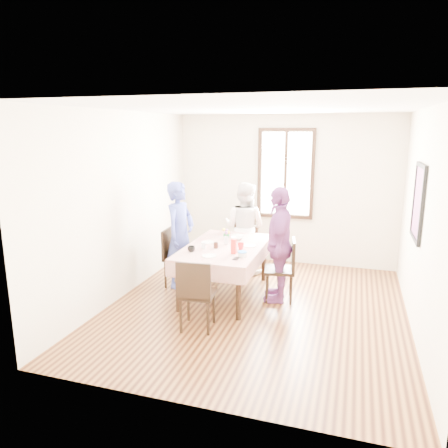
{
  "coord_description": "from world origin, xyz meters",
  "views": [
    {
      "loc": [
        1.22,
        -5.36,
        2.44
      ],
      "look_at": [
        -0.56,
        0.3,
        1.1
      ],
      "focal_mm": 33.82,
      "sensor_mm": 36.0,
      "label": 1
    }
  ],
  "objects_px": {
    "dining_table": "(225,271)",
    "chair_left": "(179,258)",
    "person_left": "(180,235)",
    "person_far": "(244,228)",
    "chair_far": "(245,246)",
    "chair_right": "(280,270)",
    "person_right": "(279,244)",
    "chair_near": "(197,294)"
  },
  "relations": [
    {
      "from": "dining_table",
      "to": "person_right",
      "type": "height_order",
      "value": "person_right"
    },
    {
      "from": "chair_far",
      "to": "person_right",
      "type": "relative_size",
      "value": 0.55
    },
    {
      "from": "dining_table",
      "to": "person_left",
      "type": "bearing_deg",
      "value": 168.79
    },
    {
      "from": "dining_table",
      "to": "chair_right",
      "type": "xyz_separation_m",
      "value": [
        0.81,
        0.05,
        0.08
      ]
    },
    {
      "from": "person_far",
      "to": "person_right",
      "type": "height_order",
      "value": "person_right"
    },
    {
      "from": "dining_table",
      "to": "person_far",
      "type": "bearing_deg",
      "value": 90.0
    },
    {
      "from": "chair_right",
      "to": "person_far",
      "type": "height_order",
      "value": "person_far"
    },
    {
      "from": "person_far",
      "to": "person_right",
      "type": "relative_size",
      "value": 0.94
    },
    {
      "from": "chair_left",
      "to": "person_left",
      "type": "xyz_separation_m",
      "value": [
        0.02,
        0.0,
        0.37
      ]
    },
    {
      "from": "chair_left",
      "to": "chair_right",
      "type": "height_order",
      "value": "same"
    },
    {
      "from": "chair_far",
      "to": "person_right",
      "type": "distance_m",
      "value": 1.4
    },
    {
      "from": "person_left",
      "to": "person_far",
      "type": "bearing_deg",
      "value": -29.61
    },
    {
      "from": "chair_right",
      "to": "person_far",
      "type": "xyz_separation_m",
      "value": [
        -0.81,
        1.07,
        0.33
      ]
    },
    {
      "from": "person_far",
      "to": "chair_right",
      "type": "bearing_deg",
      "value": 138.69
    },
    {
      "from": "chair_near",
      "to": "person_right",
      "type": "xyz_separation_m",
      "value": [
        0.79,
        1.2,
        0.38
      ]
    },
    {
      "from": "chair_right",
      "to": "person_far",
      "type": "bearing_deg",
      "value": 27.3
    },
    {
      "from": "chair_left",
      "to": "person_far",
      "type": "xyz_separation_m",
      "value": [
        0.81,
        0.97,
        0.33
      ]
    },
    {
      "from": "dining_table",
      "to": "chair_far",
      "type": "height_order",
      "value": "chair_far"
    },
    {
      "from": "person_far",
      "to": "person_right",
      "type": "bearing_deg",
      "value": 137.95
    },
    {
      "from": "chair_far",
      "to": "person_right",
      "type": "height_order",
      "value": "person_right"
    },
    {
      "from": "chair_right",
      "to": "chair_far",
      "type": "distance_m",
      "value": 1.36
    },
    {
      "from": "dining_table",
      "to": "chair_left",
      "type": "bearing_deg",
      "value": 169.08
    },
    {
      "from": "dining_table",
      "to": "chair_near",
      "type": "height_order",
      "value": "chair_near"
    },
    {
      "from": "chair_far",
      "to": "person_left",
      "type": "xyz_separation_m",
      "value": [
        -0.79,
        -0.99,
        0.37
      ]
    },
    {
      "from": "person_right",
      "to": "person_left",
      "type": "bearing_deg",
      "value": -100.8
    },
    {
      "from": "chair_right",
      "to": "chair_far",
      "type": "height_order",
      "value": "same"
    },
    {
      "from": "chair_far",
      "to": "person_left",
      "type": "relative_size",
      "value": 0.55
    },
    {
      "from": "dining_table",
      "to": "chair_far",
      "type": "distance_m",
      "value": 1.15
    },
    {
      "from": "chair_right",
      "to": "chair_left",
      "type": "bearing_deg",
      "value": 76.56
    },
    {
      "from": "person_left",
      "to": "person_right",
      "type": "height_order",
      "value": "person_right"
    },
    {
      "from": "chair_near",
      "to": "person_far",
      "type": "height_order",
      "value": "person_far"
    },
    {
      "from": "chair_left",
      "to": "chair_far",
      "type": "relative_size",
      "value": 1.0
    },
    {
      "from": "chair_right",
      "to": "chair_near",
      "type": "height_order",
      "value": "same"
    },
    {
      "from": "chair_right",
      "to": "chair_far",
      "type": "relative_size",
      "value": 1.0
    },
    {
      "from": "chair_far",
      "to": "person_left",
      "type": "distance_m",
      "value": 1.32
    },
    {
      "from": "chair_left",
      "to": "person_right",
      "type": "xyz_separation_m",
      "value": [
        1.6,
        -0.1,
        0.38
      ]
    },
    {
      "from": "chair_left",
      "to": "chair_far",
      "type": "xyz_separation_m",
      "value": [
        0.81,
        0.99,
        0.0
      ]
    },
    {
      "from": "chair_left",
      "to": "chair_near",
      "type": "relative_size",
      "value": 1.0
    },
    {
      "from": "person_left",
      "to": "dining_table",
      "type": "bearing_deg",
      "value": -91.67
    },
    {
      "from": "person_far",
      "to": "chair_near",
      "type": "bearing_deg",
      "value": 101.64
    },
    {
      "from": "chair_left",
      "to": "person_left",
      "type": "height_order",
      "value": "person_left"
    },
    {
      "from": "chair_left",
      "to": "person_left",
      "type": "bearing_deg",
      "value": 86.81
    }
  ]
}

